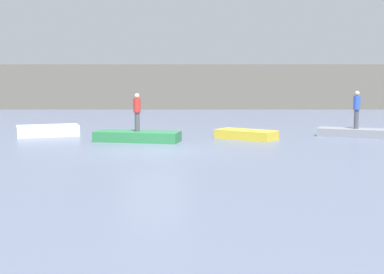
{
  "coord_description": "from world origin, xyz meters",
  "views": [
    {
      "loc": [
        1.47,
        -21.14,
        3.03
      ],
      "look_at": [
        1.56,
        1.11,
        0.41
      ],
      "focal_mm": 51.02,
      "sensor_mm": 36.0,
      "label": 1
    }
  ],
  "objects": [
    {
      "name": "rowboat_grey",
      "position": [
        9.3,
        4.74,
        0.19
      ],
      "size": [
        3.7,
        2.31,
        0.38
      ],
      "primitive_type": "cube",
      "rotation": [
        0.0,
        0.0,
        -0.37
      ],
      "color": "gray",
      "rests_on": "ground_plane"
    },
    {
      "name": "embankment_wall",
      "position": [
        0.0,
        24.85,
        1.87
      ],
      "size": [
        80.0,
        1.2,
        3.74
      ],
      "primitive_type": "cube",
      "color": "#666056",
      "rests_on": "ground_plane"
    },
    {
      "name": "rowboat_yellow",
      "position": [
        3.98,
        3.85,
        0.21
      ],
      "size": [
        2.96,
        2.57,
        0.41
      ],
      "primitive_type": "cube",
      "rotation": [
        0.0,
        0.0,
        -0.6
      ],
      "color": "gold",
      "rests_on": "ground_plane"
    },
    {
      "name": "person_red_shirt",
      "position": [
        -0.96,
        2.91,
        1.39
      ],
      "size": [
        0.32,
        0.32,
        1.69
      ],
      "color": "#4C4C56",
      "rests_on": "rowboat_green"
    },
    {
      "name": "person_blue_shirt",
      "position": [
        9.3,
        4.74,
        1.39
      ],
      "size": [
        0.32,
        0.32,
        1.8
      ],
      "color": "#4C4C56",
      "rests_on": "rowboat_grey"
    },
    {
      "name": "rowboat_white",
      "position": [
        -5.49,
        4.99,
        0.26
      ],
      "size": [
        3.15,
        2.19,
        0.52
      ],
      "primitive_type": "cube",
      "rotation": [
        0.0,
        0.0,
        0.34
      ],
      "color": "white",
      "rests_on": "ground_plane"
    },
    {
      "name": "ground_plane",
      "position": [
        0.0,
        0.0,
        0.0
      ],
      "size": [
        120.0,
        120.0,
        0.0
      ],
      "primitive_type": "plane",
      "color": "slate"
    },
    {
      "name": "rowboat_green",
      "position": [
        -0.96,
        2.91,
        0.23
      ],
      "size": [
        3.94,
        2.01,
        0.45
      ],
      "primitive_type": "cube",
      "rotation": [
        0.0,
        0.0,
        -0.2
      ],
      "color": "#2D7F47",
      "rests_on": "ground_plane"
    }
  ]
}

